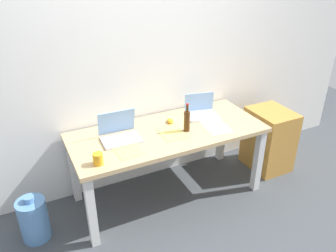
{
  "coord_description": "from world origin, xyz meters",
  "views": [
    {
      "loc": [
        -1.2,
        -2.45,
        2.2
      ],
      "look_at": [
        0.0,
        0.0,
        0.78
      ],
      "focal_mm": 35.87,
      "sensor_mm": 36.0,
      "label": 1
    }
  ],
  "objects_px": {
    "desk": "(168,139)",
    "beer_bottle": "(187,120)",
    "computer_mouse": "(170,121)",
    "water_cooler_jug": "(34,219)",
    "laptop_right": "(201,111)",
    "coffee_mug": "(98,159)",
    "filing_cabinet": "(269,139)",
    "laptop_left": "(120,133)"
  },
  "relations": [
    {
      "from": "laptop_left",
      "to": "desk",
      "type": "bearing_deg",
      "value": -7.23
    },
    {
      "from": "computer_mouse",
      "to": "filing_cabinet",
      "type": "xyz_separation_m",
      "value": [
        1.14,
        -0.18,
        -0.4
      ]
    },
    {
      "from": "laptop_left",
      "to": "water_cooler_jug",
      "type": "bearing_deg",
      "value": -174.23
    },
    {
      "from": "laptop_right",
      "to": "coffee_mug",
      "type": "height_order",
      "value": "laptop_right"
    },
    {
      "from": "desk",
      "to": "computer_mouse",
      "type": "height_order",
      "value": "computer_mouse"
    },
    {
      "from": "desk",
      "to": "laptop_right",
      "type": "relative_size",
      "value": 5.24
    },
    {
      "from": "laptop_right",
      "to": "beer_bottle",
      "type": "distance_m",
      "value": 0.38
    },
    {
      "from": "beer_bottle",
      "to": "filing_cabinet",
      "type": "distance_m",
      "value": 1.18
    },
    {
      "from": "desk",
      "to": "beer_bottle",
      "type": "xyz_separation_m",
      "value": [
        0.16,
        -0.07,
        0.2
      ]
    },
    {
      "from": "laptop_left",
      "to": "water_cooler_jug",
      "type": "relative_size",
      "value": 0.78
    },
    {
      "from": "computer_mouse",
      "to": "filing_cabinet",
      "type": "distance_m",
      "value": 1.22
    },
    {
      "from": "computer_mouse",
      "to": "water_cooler_jug",
      "type": "xyz_separation_m",
      "value": [
        -1.37,
        -0.17,
        -0.55
      ]
    },
    {
      "from": "desk",
      "to": "beer_bottle",
      "type": "height_order",
      "value": "beer_bottle"
    },
    {
      "from": "laptop_left",
      "to": "coffee_mug",
      "type": "xyz_separation_m",
      "value": [
        -0.28,
        -0.31,
        -0.01
      ]
    },
    {
      "from": "computer_mouse",
      "to": "water_cooler_jug",
      "type": "bearing_deg",
      "value": -159.09
    },
    {
      "from": "laptop_left",
      "to": "coffee_mug",
      "type": "distance_m",
      "value": 0.42
    },
    {
      "from": "desk",
      "to": "water_cooler_jug",
      "type": "distance_m",
      "value": 1.35
    },
    {
      "from": "desk",
      "to": "laptop_left",
      "type": "height_order",
      "value": "laptop_left"
    },
    {
      "from": "laptop_right",
      "to": "beer_bottle",
      "type": "height_order",
      "value": "beer_bottle"
    },
    {
      "from": "beer_bottle",
      "to": "coffee_mug",
      "type": "xyz_separation_m",
      "value": [
        -0.88,
        -0.18,
        -0.06
      ]
    },
    {
      "from": "desk",
      "to": "coffee_mug",
      "type": "distance_m",
      "value": 0.78
    },
    {
      "from": "beer_bottle",
      "to": "filing_cabinet",
      "type": "xyz_separation_m",
      "value": [
        1.08,
        0.04,
        -0.49
      ]
    },
    {
      "from": "desk",
      "to": "coffee_mug",
      "type": "relative_size",
      "value": 19.05
    },
    {
      "from": "laptop_left",
      "to": "laptop_right",
      "type": "distance_m",
      "value": 0.9
    },
    {
      "from": "laptop_right",
      "to": "filing_cabinet",
      "type": "bearing_deg",
      "value": -13.63
    },
    {
      "from": "laptop_right",
      "to": "coffee_mug",
      "type": "distance_m",
      "value": 1.24
    },
    {
      "from": "beer_bottle",
      "to": "water_cooler_jug",
      "type": "height_order",
      "value": "beer_bottle"
    },
    {
      "from": "beer_bottle",
      "to": "computer_mouse",
      "type": "height_order",
      "value": "beer_bottle"
    },
    {
      "from": "coffee_mug",
      "to": "filing_cabinet",
      "type": "height_order",
      "value": "coffee_mug"
    },
    {
      "from": "beer_bottle",
      "to": "coffee_mug",
      "type": "height_order",
      "value": "beer_bottle"
    },
    {
      "from": "desk",
      "to": "filing_cabinet",
      "type": "xyz_separation_m",
      "value": [
        1.23,
        -0.04,
        -0.29
      ]
    },
    {
      "from": "coffee_mug",
      "to": "laptop_left",
      "type": "bearing_deg",
      "value": 47.63
    },
    {
      "from": "laptop_left",
      "to": "water_cooler_jug",
      "type": "xyz_separation_m",
      "value": [
        -0.83,
        -0.08,
        -0.59
      ]
    },
    {
      "from": "laptop_left",
      "to": "laptop_right",
      "type": "xyz_separation_m",
      "value": [
        0.9,
        0.1,
        -0.01
      ]
    },
    {
      "from": "computer_mouse",
      "to": "water_cooler_jug",
      "type": "relative_size",
      "value": 0.23
    },
    {
      "from": "beer_bottle",
      "to": "computer_mouse",
      "type": "distance_m",
      "value": 0.24
    },
    {
      "from": "desk",
      "to": "laptop_left",
      "type": "distance_m",
      "value": 0.47
    },
    {
      "from": "laptop_left",
      "to": "computer_mouse",
      "type": "xyz_separation_m",
      "value": [
        0.54,
        0.08,
        -0.04
      ]
    },
    {
      "from": "desk",
      "to": "coffee_mug",
      "type": "height_order",
      "value": "coffee_mug"
    },
    {
      "from": "laptop_right",
      "to": "coffee_mug",
      "type": "bearing_deg",
      "value": -161.03
    },
    {
      "from": "water_cooler_jug",
      "to": "filing_cabinet",
      "type": "xyz_separation_m",
      "value": [
        2.51,
        -0.01,
        0.15
      ]
    },
    {
      "from": "computer_mouse",
      "to": "coffee_mug",
      "type": "relative_size",
      "value": 1.05
    }
  ]
}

